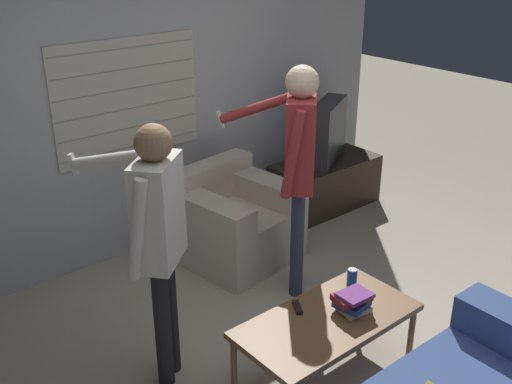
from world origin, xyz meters
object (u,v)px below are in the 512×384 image
at_px(armchair_beige, 233,221).
at_px(person_left_standing, 157,228).
at_px(person_right_standing, 298,154).
at_px(spare_remote, 297,307).
at_px(coffee_table, 327,323).
at_px(tv, 327,132).
at_px(book_stack, 353,301).
at_px(soda_can, 352,278).

distance_m(armchair_beige, person_left_standing, 1.70).
xyz_separation_m(person_right_standing, spare_remote, (-0.59, -0.65, -0.68)).
bearing_deg(spare_remote, coffee_table, -36.56).
bearing_deg(tv, book_stack, 19.07).
xyz_separation_m(coffee_table, spare_remote, (-0.08, 0.18, 0.05)).
xyz_separation_m(book_stack, soda_can, (0.20, 0.19, -0.01)).
relative_size(armchair_beige, tv, 1.42).
height_order(coffee_table, tv, tv).
distance_m(tv, person_left_standing, 2.79).
height_order(person_left_standing, book_stack, person_left_standing).
bearing_deg(person_right_standing, armchair_beige, 47.95).
bearing_deg(spare_remote, person_right_standing, 78.32).
bearing_deg(spare_remote, armchair_beige, 98.78).
xyz_separation_m(coffee_table, book_stack, (0.17, -0.04, 0.11)).
height_order(armchair_beige, person_right_standing, person_right_standing).
distance_m(coffee_table, soda_can, 0.41).
distance_m(coffee_table, tv, 2.52).
bearing_deg(person_left_standing, tv, -16.00).
distance_m(armchair_beige, soda_can, 1.41).
relative_size(person_left_standing, person_right_standing, 0.94).
height_order(coffee_table, person_left_standing, person_left_standing).
height_order(book_stack, spare_remote, book_stack).
distance_m(soda_can, spare_remote, 0.46).
height_order(coffee_table, book_stack, book_stack).
bearing_deg(person_left_standing, coffee_table, -78.80).
distance_m(person_right_standing, book_stack, 1.13).
distance_m(person_left_standing, soda_can, 1.36).
height_order(person_left_standing, soda_can, person_left_standing).
bearing_deg(person_right_standing, tv, -9.61).
relative_size(coffee_table, tv, 1.67).
xyz_separation_m(coffee_table, tv, (1.78, 1.75, 0.40)).
xyz_separation_m(armchair_beige, tv, (1.31, 0.20, 0.46)).
bearing_deg(spare_remote, book_stack, -11.60).
relative_size(coffee_table, book_stack, 4.57).
bearing_deg(coffee_table, soda_can, 21.23).
distance_m(tv, person_right_standing, 1.59).
distance_m(armchair_beige, person_right_standing, 1.06).
bearing_deg(soda_can, book_stack, -137.38).
xyz_separation_m(armchair_beige, person_left_standing, (-1.24, -0.92, 0.71)).
xyz_separation_m(book_stack, spare_remote, (-0.25, 0.23, -0.06)).
relative_size(book_stack, soda_can, 1.98).
relative_size(armchair_beige, book_stack, 3.90).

